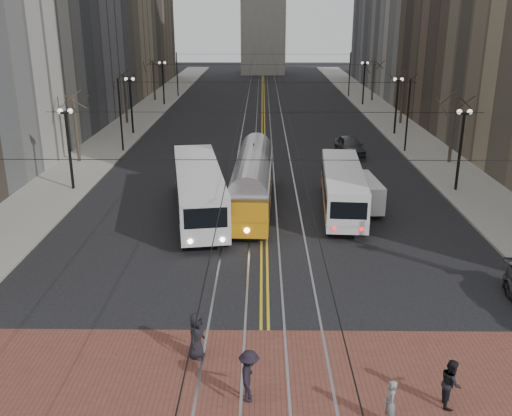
{
  "coord_description": "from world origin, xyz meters",
  "views": [
    {
      "loc": [
        -0.13,
        -21.06,
        12.09
      ],
      "look_at": [
        -0.42,
        5.45,
        3.0
      ],
      "focal_mm": 40.0,
      "sensor_mm": 36.0,
      "label": 1
    }
  ],
  "objects_px": {
    "rear_bus": "(342,190)",
    "pedestrian_b": "(390,403)",
    "transit_bus": "(199,192)",
    "pedestrian_c": "(451,383)",
    "pedestrian_d": "(249,376)",
    "sedan_grey": "(350,146)",
    "streetcar": "(253,187)",
    "cargo_van": "(362,194)",
    "pedestrian_a": "(196,336)"
  },
  "relations": [
    {
      "from": "pedestrian_b",
      "to": "pedestrian_c",
      "type": "distance_m",
      "value": 2.38
    },
    {
      "from": "rear_bus",
      "to": "streetcar",
      "type": "bearing_deg",
      "value": -179.84
    },
    {
      "from": "cargo_van",
      "to": "pedestrian_d",
      "type": "bearing_deg",
      "value": -113.69
    },
    {
      "from": "transit_bus",
      "to": "pedestrian_b",
      "type": "bearing_deg",
      "value": -77.13
    },
    {
      "from": "rear_bus",
      "to": "sedan_grey",
      "type": "xyz_separation_m",
      "value": [
        2.71,
        15.18,
        -0.56
      ]
    },
    {
      "from": "cargo_van",
      "to": "pedestrian_a",
      "type": "height_order",
      "value": "cargo_van"
    },
    {
      "from": "pedestrian_a",
      "to": "pedestrian_c",
      "type": "bearing_deg",
      "value": -88.77
    },
    {
      "from": "pedestrian_a",
      "to": "pedestrian_b",
      "type": "height_order",
      "value": "pedestrian_a"
    },
    {
      "from": "transit_bus",
      "to": "streetcar",
      "type": "relative_size",
      "value": 1.01
    },
    {
      "from": "transit_bus",
      "to": "rear_bus",
      "type": "bearing_deg",
      "value": -2.79
    },
    {
      "from": "cargo_van",
      "to": "pedestrian_d",
      "type": "height_order",
      "value": "cargo_van"
    },
    {
      "from": "streetcar",
      "to": "pedestrian_d",
      "type": "height_order",
      "value": "streetcar"
    },
    {
      "from": "streetcar",
      "to": "rear_bus",
      "type": "xyz_separation_m",
      "value": [
        5.74,
        -0.4,
        -0.07
      ]
    },
    {
      "from": "rear_bus",
      "to": "transit_bus",
      "type": "bearing_deg",
      "value": -169.12
    },
    {
      "from": "streetcar",
      "to": "cargo_van",
      "type": "relative_size",
      "value": 2.71
    },
    {
      "from": "rear_bus",
      "to": "sedan_grey",
      "type": "relative_size",
      "value": 2.16
    },
    {
      "from": "pedestrian_c",
      "to": "cargo_van",
      "type": "bearing_deg",
      "value": 6.65
    },
    {
      "from": "pedestrian_b",
      "to": "pedestrian_d",
      "type": "distance_m",
      "value": 4.49
    },
    {
      "from": "sedan_grey",
      "to": "pedestrian_a",
      "type": "xyz_separation_m",
      "value": [
        -10.22,
        -31.75,
        0.05
      ]
    },
    {
      "from": "transit_bus",
      "to": "rear_bus",
      "type": "relative_size",
      "value": 1.17
    },
    {
      "from": "cargo_van",
      "to": "pedestrian_c",
      "type": "bearing_deg",
      "value": -95.23
    },
    {
      "from": "pedestrian_d",
      "to": "cargo_van",
      "type": "bearing_deg",
      "value": -18.27
    },
    {
      "from": "pedestrian_b",
      "to": "pedestrian_c",
      "type": "bearing_deg",
      "value": 118.38
    },
    {
      "from": "transit_bus",
      "to": "rear_bus",
      "type": "height_order",
      "value": "transit_bus"
    },
    {
      "from": "rear_bus",
      "to": "pedestrian_c",
      "type": "xyz_separation_m",
      "value": [
        0.97,
        -19.2,
        -0.57
      ]
    },
    {
      "from": "cargo_van",
      "to": "pedestrian_c",
      "type": "distance_m",
      "value": 19.52
    },
    {
      "from": "pedestrian_a",
      "to": "pedestrian_c",
      "type": "distance_m",
      "value": 8.88
    },
    {
      "from": "transit_bus",
      "to": "pedestrian_a",
      "type": "distance_m",
      "value": 15.59
    },
    {
      "from": "transit_bus",
      "to": "cargo_van",
      "type": "xyz_separation_m",
      "value": [
        10.41,
        1.38,
        -0.55
      ]
    },
    {
      "from": "rear_bus",
      "to": "pedestrian_b",
      "type": "distance_m",
      "value": 20.23
    },
    {
      "from": "transit_bus",
      "to": "pedestrian_c",
      "type": "bearing_deg",
      "value": -70.54
    },
    {
      "from": "transit_bus",
      "to": "streetcar",
      "type": "height_order",
      "value": "transit_bus"
    },
    {
      "from": "pedestrian_a",
      "to": "transit_bus",
      "type": "bearing_deg",
      "value": 24.13
    },
    {
      "from": "sedan_grey",
      "to": "pedestrian_c",
      "type": "height_order",
      "value": "sedan_grey"
    },
    {
      "from": "rear_bus",
      "to": "pedestrian_b",
      "type": "bearing_deg",
      "value": -89.2
    },
    {
      "from": "pedestrian_a",
      "to": "pedestrian_d",
      "type": "distance_m",
      "value": 3.16
    },
    {
      "from": "transit_bus",
      "to": "pedestrian_c",
      "type": "xyz_separation_m",
      "value": [
        10.03,
        -18.13,
        -0.74
      ]
    },
    {
      "from": "rear_bus",
      "to": "cargo_van",
      "type": "bearing_deg",
      "value": 17.34
    },
    {
      "from": "cargo_van",
      "to": "pedestrian_d",
      "type": "relative_size",
      "value": 2.52
    },
    {
      "from": "cargo_van",
      "to": "pedestrian_c",
      "type": "height_order",
      "value": "cargo_van"
    },
    {
      "from": "pedestrian_c",
      "to": "pedestrian_d",
      "type": "relative_size",
      "value": 0.91
    },
    {
      "from": "cargo_van",
      "to": "pedestrian_b",
      "type": "xyz_separation_m",
      "value": [
        -2.54,
        -20.51,
        -0.22
      ]
    },
    {
      "from": "streetcar",
      "to": "pedestrian_a",
      "type": "height_order",
      "value": "streetcar"
    },
    {
      "from": "pedestrian_c",
      "to": "pedestrian_d",
      "type": "distance_m",
      "value": 6.5
    },
    {
      "from": "sedan_grey",
      "to": "pedestrian_d",
      "type": "bearing_deg",
      "value": -109.28
    },
    {
      "from": "rear_bus",
      "to": "sedan_grey",
      "type": "distance_m",
      "value": 15.43
    },
    {
      "from": "sedan_grey",
      "to": "pedestrian_a",
      "type": "relative_size",
      "value": 2.81
    },
    {
      "from": "transit_bus",
      "to": "pedestrian_a",
      "type": "height_order",
      "value": "transit_bus"
    },
    {
      "from": "rear_bus",
      "to": "pedestrian_d",
      "type": "height_order",
      "value": "rear_bus"
    },
    {
      "from": "pedestrian_a",
      "to": "pedestrian_d",
      "type": "xyz_separation_m",
      "value": [
        1.99,
        -2.46,
        0.03
      ]
    }
  ]
}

